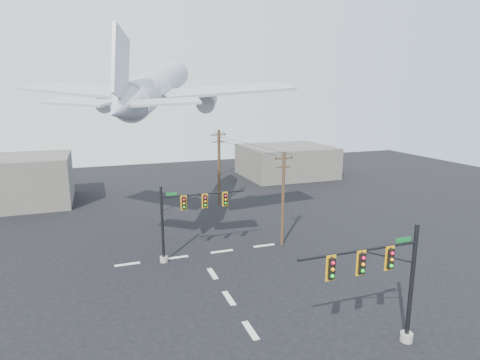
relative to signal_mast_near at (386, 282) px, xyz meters
name	(u,v)px	position (x,y,z in m)	size (l,w,h in m)	color
ground	(250,330)	(-6.02, 3.94, -3.88)	(120.00, 120.00, 0.00)	black
lane_markings	(223,289)	(-6.02, 9.28, -3.87)	(14.00, 21.20, 0.01)	beige
signal_mast_near	(386,282)	(0.00, 0.00, 0.00)	(7.31, 0.75, 6.82)	gray
signal_mast_far	(185,217)	(-7.35, 15.37, -0.24)	(7.34, 0.70, 6.36)	gray
utility_pole_a	(283,197)	(1.63, 15.65, 0.57)	(1.71, 0.28, 8.52)	#4A321F
utility_pole_b	(219,166)	(0.16, 30.42, 0.98)	(1.88, 0.31, 9.30)	#4A321F
utility_pole_c	(220,152)	(5.61, 47.99, 0.13)	(1.51, 0.63, 7.67)	#4A321F
power_lines	(229,138)	(2.00, 31.99, 4.16)	(7.01, 32.35, 0.43)	black
airliner	(158,86)	(-8.07, 22.13, 10.31)	(23.45, 25.50, 6.98)	#AEB2BA
building_right	(286,161)	(15.98, 43.94, -1.38)	(14.00, 12.00, 5.00)	#605C55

